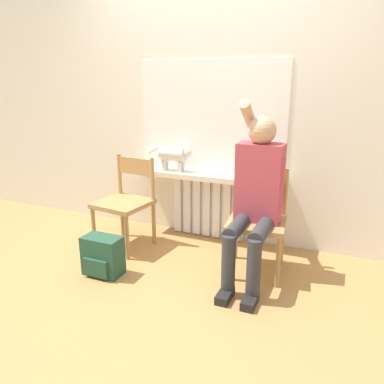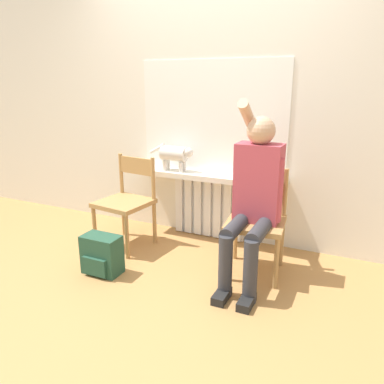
{
  "view_description": "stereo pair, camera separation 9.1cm",
  "coord_description": "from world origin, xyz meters",
  "px_view_note": "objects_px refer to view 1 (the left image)",
  "views": [
    {
      "loc": [
        1.22,
        -2.09,
        1.47
      ],
      "look_at": [
        0.0,
        0.76,
        0.56
      ],
      "focal_mm": 35.0,
      "sensor_mm": 36.0,
      "label": 1
    },
    {
      "loc": [
        1.3,
        -2.06,
        1.47
      ],
      "look_at": [
        0.0,
        0.76,
        0.56
      ],
      "focal_mm": 35.0,
      "sensor_mm": 36.0,
      "label": 2
    }
  ],
  "objects_px": {
    "chair_left": "(126,201)",
    "chair_right": "(257,219)",
    "backpack": "(103,256)",
    "person": "(256,192)",
    "cat": "(174,154)"
  },
  "relations": [
    {
      "from": "backpack",
      "to": "chair_left",
      "type": "bearing_deg",
      "value": 102.61
    },
    {
      "from": "person",
      "to": "backpack",
      "type": "distance_m",
      "value": 1.3
    },
    {
      "from": "chair_right",
      "to": "backpack",
      "type": "height_order",
      "value": "chair_right"
    },
    {
      "from": "chair_left",
      "to": "cat",
      "type": "bearing_deg",
      "value": 59.88
    },
    {
      "from": "chair_left",
      "to": "chair_right",
      "type": "bearing_deg",
      "value": 7.21
    },
    {
      "from": "chair_left",
      "to": "backpack",
      "type": "bearing_deg",
      "value": -70.19
    },
    {
      "from": "chair_right",
      "to": "cat",
      "type": "relative_size",
      "value": 1.79
    },
    {
      "from": "person",
      "to": "backpack",
      "type": "relative_size",
      "value": 4.33
    },
    {
      "from": "chair_left",
      "to": "person",
      "type": "distance_m",
      "value": 1.25
    },
    {
      "from": "cat",
      "to": "backpack",
      "type": "bearing_deg",
      "value": -100.65
    },
    {
      "from": "chair_right",
      "to": "cat",
      "type": "distance_m",
      "value": 1.06
    },
    {
      "from": "chair_left",
      "to": "cat",
      "type": "xyz_separation_m",
      "value": [
        0.3,
        0.4,
        0.38
      ]
    },
    {
      "from": "backpack",
      "to": "person",
      "type": "bearing_deg",
      "value": 22.1
    },
    {
      "from": "chair_left",
      "to": "backpack",
      "type": "relative_size",
      "value": 2.62
    },
    {
      "from": "chair_left",
      "to": "person",
      "type": "xyz_separation_m",
      "value": [
        1.22,
        -0.11,
        0.25
      ]
    }
  ]
}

